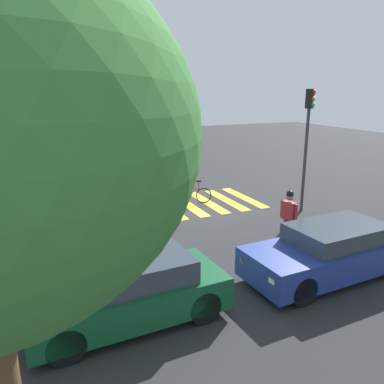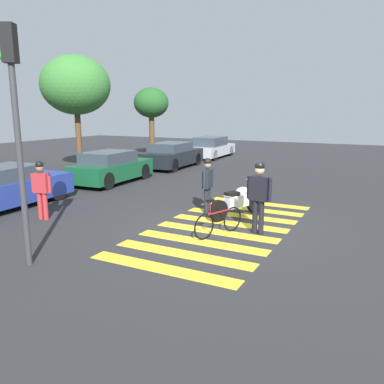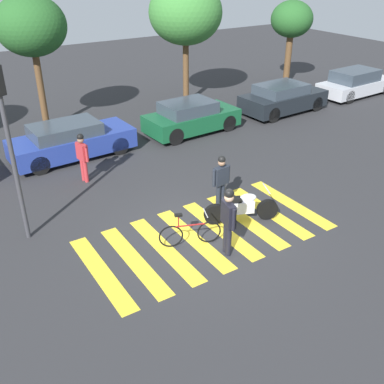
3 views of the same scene
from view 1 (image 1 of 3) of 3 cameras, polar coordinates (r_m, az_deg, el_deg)
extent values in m
plane|color=#2B2B2D|center=(15.76, -2.08, -2.13)|extent=(60.00, 60.00, 0.00)
cylinder|color=black|center=(15.33, -9.15, -1.60)|extent=(0.63, 0.37, 0.62)
cylinder|color=black|center=(15.19, -3.28, -1.58)|extent=(0.63, 0.37, 0.62)
cube|color=silver|center=(15.19, -6.06, -0.94)|extent=(0.85, 0.57, 0.36)
ellipsoid|color=silver|center=(15.13, -6.96, 0.03)|extent=(0.54, 0.41, 0.24)
cube|color=black|center=(15.10, -5.33, -0.07)|extent=(0.50, 0.39, 0.12)
cylinder|color=#A5A5AD|center=(15.13, -8.97, 0.94)|extent=(0.27, 0.59, 0.04)
torus|color=black|center=(16.04, -1.93, -0.59)|extent=(0.63, 0.27, 0.66)
torus|color=black|center=(16.10, 1.74, -0.53)|extent=(0.63, 0.27, 0.66)
cylinder|color=maroon|center=(15.98, -0.09, 0.41)|extent=(0.77, 0.32, 0.04)
cylinder|color=maroon|center=(15.96, 1.02, 1.01)|extent=(0.04, 0.04, 0.34)
cube|color=black|center=(15.92, 1.02, 1.64)|extent=(0.22, 0.16, 0.06)
cylinder|color=#99999E|center=(15.88, -1.58, 1.50)|extent=(0.19, 0.44, 0.03)
cylinder|color=black|center=(16.47, -3.10, 0.23)|extent=(0.14, 0.14, 0.88)
cylinder|color=black|center=(16.64, -3.19, 0.39)|extent=(0.14, 0.14, 0.88)
cube|color=black|center=(16.38, -3.18, 2.83)|extent=(0.31, 0.54, 0.62)
sphere|color=tan|center=(16.28, -3.21, 4.44)|extent=(0.24, 0.24, 0.24)
cylinder|color=black|center=(16.09, -3.02, 2.60)|extent=(0.09, 0.09, 0.59)
cylinder|color=black|center=(16.68, -3.34, 3.06)|extent=(0.09, 0.09, 0.59)
sphere|color=black|center=(16.26, -3.21, 4.82)|extent=(0.25, 0.25, 0.25)
cylinder|color=#1E232D|center=(14.30, -5.25, -2.36)|extent=(0.14, 0.14, 0.79)
cylinder|color=#1E232D|center=(14.37, -4.59, -2.25)|extent=(0.14, 0.14, 0.79)
cube|color=#1E232D|center=(14.14, -4.98, 0.32)|extent=(0.48, 0.24, 0.56)
sphere|color=#8C664C|center=(14.04, -5.02, 2.01)|extent=(0.22, 0.22, 0.22)
cylinder|color=#1E232D|center=(14.04, -6.03, 0.17)|extent=(0.09, 0.09, 0.53)
cylinder|color=#1E232D|center=(14.25, -3.94, 0.46)|extent=(0.09, 0.09, 0.53)
sphere|color=black|center=(14.02, -5.03, 2.39)|extent=(0.23, 0.23, 0.23)
cylinder|color=#B22D33|center=(12.28, 14.33, -5.81)|extent=(0.14, 0.14, 0.80)
cylinder|color=#B22D33|center=(12.39, 13.71, -5.58)|extent=(0.14, 0.14, 0.80)
cube|color=#B22D33|center=(12.11, 14.22, -2.69)|extent=(0.28, 0.49, 0.56)
sphere|color=#8C664C|center=(11.99, 14.36, -0.74)|extent=(0.22, 0.22, 0.22)
cylinder|color=#B22D33|center=(11.94, 15.24, -3.03)|extent=(0.09, 0.09, 0.54)
cylinder|color=#B22D33|center=(12.29, 13.24, -2.37)|extent=(0.09, 0.09, 0.54)
sphere|color=black|center=(11.96, 14.39, -0.29)|extent=(0.23, 0.23, 0.23)
cube|color=yellow|center=(17.13, 7.74, -0.81)|extent=(0.45, 3.37, 0.01)
cube|color=yellow|center=(16.69, 5.10, -1.16)|extent=(0.45, 3.37, 0.01)
cube|color=yellow|center=(16.28, 2.33, -1.53)|extent=(0.45, 3.37, 0.01)
cube|color=yellow|center=(15.92, -0.58, -1.92)|extent=(0.45, 3.37, 0.01)
cube|color=yellow|center=(15.60, -3.61, -2.31)|extent=(0.45, 3.37, 0.01)
cube|color=yellow|center=(15.33, -6.76, -2.72)|extent=(0.45, 3.37, 0.01)
cube|color=yellow|center=(15.10, -10.03, -3.13)|extent=(0.45, 3.37, 0.01)
cube|color=yellow|center=(14.93, -13.38, -3.54)|extent=(0.45, 3.37, 0.01)
cylinder|color=black|center=(9.14, 16.16, -13.96)|extent=(0.71, 0.25, 0.70)
cylinder|color=black|center=(10.18, 10.25, -10.42)|extent=(0.71, 0.25, 0.70)
cylinder|color=black|center=(12.17, 22.17, -6.95)|extent=(0.71, 0.25, 0.70)
cube|color=navy|center=(10.54, 19.73, -8.96)|extent=(4.64, 1.96, 0.73)
cube|color=#333D47|center=(10.48, 20.89, -5.73)|extent=(2.53, 1.65, 0.45)
cube|color=#F2EDCC|center=(8.72, 11.93, -12.82)|extent=(0.09, 0.20, 0.12)
cube|color=#F2EDCC|center=(9.52, 7.70, -10.09)|extent=(0.09, 0.20, 0.12)
cylinder|color=black|center=(7.56, -18.32, -20.91)|extent=(0.72, 0.25, 0.72)
cylinder|color=black|center=(8.88, -19.92, -15.19)|extent=(0.72, 0.25, 0.72)
cylinder|color=black|center=(8.24, 1.77, -16.73)|extent=(0.72, 0.25, 0.72)
cylinder|color=black|center=(9.46, -2.82, -12.20)|extent=(0.72, 0.25, 0.72)
cube|color=#14512D|center=(8.32, -9.58, -15.08)|extent=(4.12, 1.96, 0.70)
cube|color=#333D47|center=(8.09, -8.38, -11.16)|extent=(2.25, 1.66, 0.49)
cube|color=#F2EDCC|center=(7.54, -23.58, -18.82)|extent=(0.09, 0.20, 0.12)
cube|color=#F2EDCC|center=(8.53, -24.09, -14.69)|extent=(0.09, 0.20, 0.12)
cylinder|color=#38383D|center=(15.30, 16.45, 4.39)|extent=(0.12, 0.12, 3.97)
cube|color=black|center=(15.06, 17.14, 13.14)|extent=(0.32, 0.32, 0.70)
sphere|color=red|center=(15.01, 17.68, 13.97)|extent=(0.16, 0.16, 0.16)
sphere|color=orange|center=(15.01, 17.61, 13.10)|extent=(0.16, 0.16, 0.16)
sphere|color=green|center=(15.02, 17.54, 12.23)|extent=(0.16, 0.16, 0.16)
camera|label=2|loc=(23.32, 16.16, 10.78)|focal=36.16mm
camera|label=3|loc=(25.40, 3.39, 20.33)|focal=41.95mm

